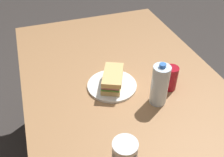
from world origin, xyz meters
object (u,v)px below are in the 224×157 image
at_px(soda_can_red, 170,78).
at_px(sandwich, 112,79).
at_px(paper_plate, 112,85).
at_px(dining_table, 133,111).
at_px(water_bottle_tall, 160,85).

bearing_deg(soda_can_red, sandwich, -110.06).
relative_size(paper_plate, sandwich, 1.18).
height_order(dining_table, soda_can_red, soda_can_red).
distance_m(soda_can_red, water_bottle_tall, 0.13).
height_order(dining_table, paper_plate, paper_plate).
xyz_separation_m(dining_table, soda_can_red, (-0.02, 0.19, 0.14)).
relative_size(dining_table, paper_plate, 7.39).
xyz_separation_m(paper_plate, sandwich, (0.00, 0.00, 0.05)).
bearing_deg(sandwich, dining_table, 30.68).
bearing_deg(paper_plate, sandwich, 1.85).
bearing_deg(water_bottle_tall, paper_plate, -135.71).
relative_size(sandwich, water_bottle_tall, 0.96).
bearing_deg(water_bottle_tall, sandwich, -135.01).
bearing_deg(sandwich, soda_can_red, 69.94).
bearing_deg(soda_can_red, paper_plate, -110.86).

